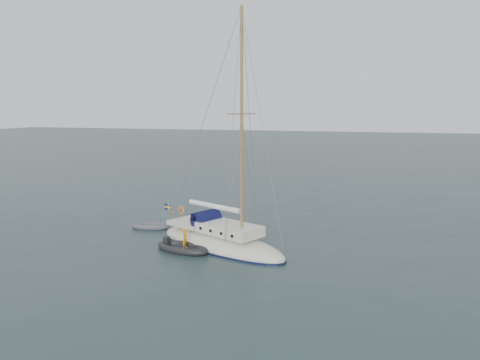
% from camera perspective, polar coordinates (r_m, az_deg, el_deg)
% --- Properties ---
extents(ground, '(300.00, 300.00, 0.00)m').
position_cam_1_polar(ground, '(30.35, 4.78, -7.93)').
color(ground, black).
rests_on(ground, ground).
extents(sailboat, '(10.58, 3.17, 15.07)m').
position_cam_1_polar(sailboat, '(29.55, -2.40, -6.07)').
color(sailboat, beige).
rests_on(sailboat, ground).
extents(dinghy, '(2.81, 1.27, 0.40)m').
position_cam_1_polar(dinghy, '(34.91, -10.85, -5.53)').
color(dinghy, '#545459').
rests_on(dinghy, ground).
extents(rib, '(3.70, 1.68, 1.43)m').
position_cam_1_polar(rib, '(29.26, -7.04, -8.15)').
color(rib, black).
rests_on(rib, ground).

